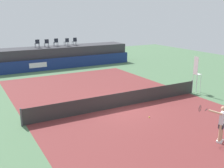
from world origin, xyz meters
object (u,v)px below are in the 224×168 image
Objects in this scene: spectator_chair_far_right at (75,41)px; tennis_player at (221,123)px; spectator_chair_far_left at (37,43)px; tennis_ball at (149,117)px; net_post_near at (21,117)px; spectator_chair_left at (47,43)px; net_post_far at (192,87)px; spectator_chair_center at (56,42)px; umpire_chair at (196,72)px; spectator_chair_right at (67,42)px.

spectator_chair_far_right is 0.50× the size of tennis_player.
spectator_chair_far_left is 13.06× the size of tennis_ball.
tennis_player is (7.72, -6.41, 0.46)m from net_post_near.
spectator_chair_far_right is (3.38, 0.33, 0.00)m from spectator_chair_left.
net_post_near is 1.00× the size of net_post_far.
spectator_chair_far_right is 21.96m from tennis_player.
umpire_chair is (5.75, -15.48, -1.11)m from spectator_chair_center.
spectator_chair_left and spectator_chair_right have the same top height.
umpire_chair is at bearing -77.08° from spectator_chair_far_right.
tennis_ball is (-0.37, -17.89, -2.66)m from spectator_chair_center.
spectator_chair_far_right reaches higher than net_post_near.
spectator_chair_far_left is 0.50× the size of tennis_player.
spectator_chair_far_left is at bearing -178.38° from spectator_chair_far_right.
net_post_near is at bearing 140.28° from tennis_player.
spectator_chair_far_left is 0.89× the size of net_post_near.
spectator_chair_center is at bearing 165.68° from spectator_chair_right.
spectator_chair_right is (1.17, -0.30, 0.00)m from spectator_chair_center.
tennis_ball is at bearing -94.98° from spectator_chair_right.
umpire_chair reaches higher than tennis_player.
net_post_near is 0.56× the size of tennis_player.
spectator_chair_far_left is 1.00× the size of spectator_chair_center.
spectator_chair_far_left is 0.89× the size of net_post_far.
spectator_chair_left is at bearing 114.63° from umpire_chair.
spectator_chair_far_left is 1.00× the size of spectator_chair_far_right.
spectator_chair_right is 0.32× the size of umpire_chair.
spectator_chair_center is 16.55m from umpire_chair.
spectator_chair_right is 13.06× the size of tennis_ball.
spectator_chair_center is 1.00× the size of spectator_chair_right.
spectator_chair_right is 17.85m from tennis_ball.
spectator_chair_left is at bearing -174.44° from spectator_chair_far_right.
net_post_near is (-12.77, -0.01, -1.09)m from umpire_chair.
spectator_chair_right and spectator_chair_far_right have the same top height.
spectator_chair_far_left is at bearing 95.68° from tennis_ball.
spectator_chair_right is at bearing 88.74° from tennis_player.
spectator_chair_far_left reaches higher than umpire_chair.
tennis_player is (0.69, -21.90, -1.73)m from spectator_chair_center.
net_post_far is at bearing -70.86° from spectator_chair_center.
spectator_chair_far_right reaches higher than net_post_far.
spectator_chair_left is at bearing 94.94° from tennis_player.
tennis_player reaches higher than net_post_near.
net_post_near is at bearing 160.20° from tennis_ball.
spectator_chair_center reaches higher than net_post_near.
spectator_chair_far_right is 0.89× the size of net_post_near.
spectator_chair_left and spectator_chair_center have the same top height.
spectator_chair_far_left reaches higher than net_post_near.
tennis_ball is (-2.58, -17.82, -2.66)m from spectator_chair_far_right.
spectator_chair_far_left is 21.96m from tennis_player.
spectator_chair_far_left reaches higher than net_post_far.
tennis_player is at bearing -126.16° from net_post_far.
spectator_chair_center is (2.13, 0.19, 0.00)m from spectator_chair_far_left.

